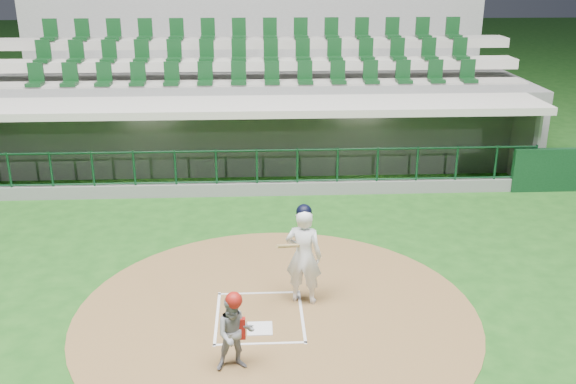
# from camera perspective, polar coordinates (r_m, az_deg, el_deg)

# --- Properties ---
(ground) EXTENTS (120.00, 120.00, 0.00)m
(ground) POSITION_cam_1_polar(r_m,az_deg,el_deg) (11.83, -2.55, -10.33)
(ground) COLOR #184714
(ground) RESTS_ON ground
(dirt_circle) EXTENTS (7.20, 7.20, 0.01)m
(dirt_circle) POSITION_cam_1_polar(r_m,az_deg,el_deg) (11.66, -1.04, -10.77)
(dirt_circle) COLOR brown
(dirt_circle) RESTS_ON ground
(home_plate) EXTENTS (0.43, 0.43, 0.02)m
(home_plate) POSITION_cam_1_polar(r_m,az_deg,el_deg) (11.22, -2.52, -12.03)
(home_plate) COLOR white
(home_plate) RESTS_ON dirt_circle
(batter_box_chalk) EXTENTS (1.55, 1.80, 0.01)m
(batter_box_chalk) POSITION_cam_1_polar(r_m,az_deg,el_deg) (11.57, -2.54, -11.00)
(batter_box_chalk) COLOR white
(batter_box_chalk) RESTS_ON ground
(dugout_structure) EXTENTS (16.40, 3.70, 3.00)m
(dugout_structure) POSITION_cam_1_polar(r_m,az_deg,el_deg) (18.73, -2.50, 4.45)
(dugout_structure) COLOR slate
(dugout_structure) RESTS_ON ground
(seating_deck) EXTENTS (17.00, 6.72, 5.15)m
(seating_deck) POSITION_cam_1_polar(r_m,az_deg,el_deg) (21.61, -2.88, 7.83)
(seating_deck) COLOR slate
(seating_deck) RESTS_ON ground
(batter) EXTENTS (0.92, 0.95, 1.91)m
(batter) POSITION_cam_1_polar(r_m,az_deg,el_deg) (11.61, 1.39, -5.54)
(batter) COLOR white
(batter) RESTS_ON dirt_circle
(catcher) EXTENTS (0.66, 0.55, 1.32)m
(catcher) POSITION_cam_1_polar(r_m,az_deg,el_deg) (9.98, -4.75, -12.27)
(catcher) COLOR gray
(catcher) RESTS_ON dirt_circle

